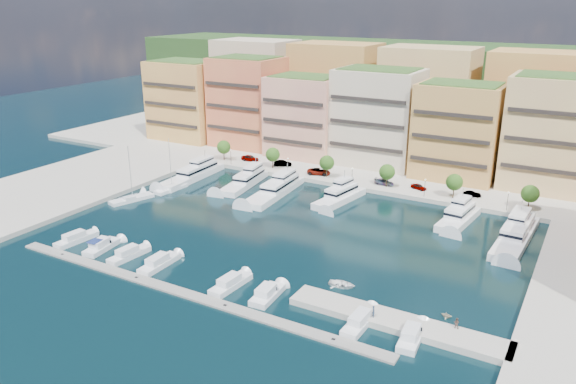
# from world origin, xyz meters

# --- Properties ---
(ground) EXTENTS (400.00, 400.00, 0.00)m
(ground) POSITION_xyz_m (0.00, 0.00, 0.00)
(ground) COLOR black
(ground) RESTS_ON ground
(north_quay) EXTENTS (220.00, 64.00, 2.00)m
(north_quay) POSITION_xyz_m (0.00, 62.00, 0.00)
(north_quay) COLOR #9E998E
(north_quay) RESTS_ON ground
(west_quay) EXTENTS (34.00, 76.00, 2.00)m
(west_quay) POSITION_xyz_m (-62.00, -8.00, 0.00)
(west_quay) COLOR #9E998E
(west_quay) RESTS_ON ground
(hillside) EXTENTS (240.00, 40.00, 58.00)m
(hillside) POSITION_xyz_m (0.00, 110.00, 0.00)
(hillside) COLOR #193716
(hillside) RESTS_ON ground
(south_pontoon) EXTENTS (72.00, 2.20, 0.35)m
(south_pontoon) POSITION_xyz_m (-3.00, -30.00, 0.00)
(south_pontoon) COLOR gray
(south_pontoon) RESTS_ON ground
(finger_pier) EXTENTS (32.00, 5.00, 2.00)m
(finger_pier) POSITION_xyz_m (30.00, -22.00, 0.00)
(finger_pier) COLOR #9E998E
(finger_pier) RESTS_ON ground
(apartment_0) EXTENTS (22.00, 16.50, 24.80)m
(apartment_0) POSITION_xyz_m (-66.00, 49.99, 13.31)
(apartment_0) COLOR gold
(apartment_0) RESTS_ON north_quay
(apartment_1) EXTENTS (20.00, 16.50, 26.80)m
(apartment_1) POSITION_xyz_m (-44.00, 51.99, 14.31)
(apartment_1) COLOR #DE864A
(apartment_1) RESTS_ON north_quay
(apartment_2) EXTENTS (20.00, 15.50, 22.80)m
(apartment_2) POSITION_xyz_m (-23.00, 49.99, 12.31)
(apartment_2) COLOR #DEA57C
(apartment_2) RESTS_ON north_quay
(apartment_3) EXTENTS (22.00, 16.50, 25.80)m
(apartment_3) POSITION_xyz_m (-2.00, 51.99, 13.81)
(apartment_3) COLOR beige
(apartment_3) RESTS_ON north_quay
(apartment_4) EXTENTS (20.00, 15.50, 23.80)m
(apartment_4) POSITION_xyz_m (20.00, 49.99, 12.81)
(apartment_4) COLOR #C08548
(apartment_4) RESTS_ON north_quay
(apartment_5) EXTENTS (22.00, 16.50, 26.80)m
(apartment_5) POSITION_xyz_m (42.00, 51.99, 14.31)
(apartment_5) COLOR tan
(apartment_5) RESTS_ON north_quay
(backblock_0) EXTENTS (26.00, 18.00, 30.00)m
(backblock_0) POSITION_xyz_m (-55.00, 74.00, 16.00)
(backblock_0) COLOR beige
(backblock_0) RESTS_ON north_quay
(backblock_1) EXTENTS (26.00, 18.00, 30.00)m
(backblock_1) POSITION_xyz_m (-25.00, 74.00, 16.00)
(backblock_1) COLOR #C08548
(backblock_1) RESTS_ON north_quay
(backblock_2) EXTENTS (26.00, 18.00, 30.00)m
(backblock_2) POSITION_xyz_m (5.00, 74.00, 16.00)
(backblock_2) COLOR tan
(backblock_2) RESTS_ON north_quay
(backblock_3) EXTENTS (26.00, 18.00, 30.00)m
(backblock_3) POSITION_xyz_m (35.00, 74.00, 16.00)
(backblock_3) COLOR gold
(backblock_3) RESTS_ON north_quay
(tree_0) EXTENTS (3.80, 3.80, 5.65)m
(tree_0) POSITION_xyz_m (-40.00, 33.50, 4.74)
(tree_0) COLOR #473323
(tree_0) RESTS_ON north_quay
(tree_1) EXTENTS (3.80, 3.80, 5.65)m
(tree_1) POSITION_xyz_m (-24.00, 33.50, 4.74)
(tree_1) COLOR #473323
(tree_1) RESTS_ON north_quay
(tree_2) EXTENTS (3.80, 3.80, 5.65)m
(tree_2) POSITION_xyz_m (-8.00, 33.50, 4.74)
(tree_2) COLOR #473323
(tree_2) RESTS_ON north_quay
(tree_3) EXTENTS (3.80, 3.80, 5.65)m
(tree_3) POSITION_xyz_m (8.00, 33.50, 4.74)
(tree_3) COLOR #473323
(tree_3) RESTS_ON north_quay
(tree_4) EXTENTS (3.80, 3.80, 5.65)m
(tree_4) POSITION_xyz_m (24.00, 33.50, 4.74)
(tree_4) COLOR #473323
(tree_4) RESTS_ON north_quay
(tree_5) EXTENTS (3.80, 3.80, 5.65)m
(tree_5) POSITION_xyz_m (40.00, 33.50, 4.74)
(tree_5) COLOR #473323
(tree_5) RESTS_ON north_quay
(lamppost_0) EXTENTS (0.30, 0.30, 4.20)m
(lamppost_0) POSITION_xyz_m (-36.00, 31.20, 3.83)
(lamppost_0) COLOR black
(lamppost_0) RESTS_ON north_quay
(lamppost_1) EXTENTS (0.30, 0.30, 4.20)m
(lamppost_1) POSITION_xyz_m (-18.00, 31.20, 3.83)
(lamppost_1) COLOR black
(lamppost_1) RESTS_ON north_quay
(lamppost_2) EXTENTS (0.30, 0.30, 4.20)m
(lamppost_2) POSITION_xyz_m (0.00, 31.20, 3.83)
(lamppost_2) COLOR black
(lamppost_2) RESTS_ON north_quay
(lamppost_3) EXTENTS (0.30, 0.30, 4.20)m
(lamppost_3) POSITION_xyz_m (18.00, 31.20, 3.83)
(lamppost_3) COLOR black
(lamppost_3) RESTS_ON north_quay
(lamppost_4) EXTENTS (0.30, 0.30, 4.20)m
(lamppost_4) POSITION_xyz_m (36.00, 31.20, 3.83)
(lamppost_4) COLOR black
(lamppost_4) RESTS_ON north_quay
(yacht_0) EXTENTS (5.68, 23.05, 7.30)m
(yacht_0) POSITION_xyz_m (-38.70, 18.52, 1.21)
(yacht_0) COLOR white
(yacht_0) RESTS_ON ground
(yacht_1) EXTENTS (7.05, 19.40, 7.30)m
(yacht_1) POSITION_xyz_m (-23.86, 20.27, 1.09)
(yacht_1) COLOR white
(yacht_1) RESTS_ON ground
(yacht_2) EXTENTS (6.72, 23.11, 7.30)m
(yacht_2) POSITION_xyz_m (-13.91, 18.56, 1.21)
(yacht_2) COLOR white
(yacht_2) RESTS_ON ground
(yacht_3) EXTENTS (6.65, 16.89, 7.30)m
(yacht_3) POSITION_xyz_m (1.45, 21.47, 1.21)
(yacht_3) COLOR white
(yacht_3) RESTS_ON ground
(yacht_5) EXTENTS (6.10, 15.78, 7.30)m
(yacht_5) POSITION_xyz_m (28.19, 21.95, 1.21)
(yacht_5) COLOR white
(yacht_5) RESTS_ON ground
(yacht_6) EXTENTS (5.96, 23.60, 7.30)m
(yacht_6) POSITION_xyz_m (39.99, 18.28, 1.21)
(yacht_6) COLOR white
(yacht_6) RESTS_ON ground
(cruiser_0) EXTENTS (3.09, 8.72, 2.55)m
(cruiser_0) POSITION_xyz_m (-32.78, -24.59, 0.55)
(cruiser_0) COLOR silver
(cruiser_0) RESTS_ON ground
(cruiser_1) EXTENTS (3.73, 8.04, 2.66)m
(cruiser_1) POSITION_xyz_m (-25.90, -24.60, 0.57)
(cruiser_1) COLOR silver
(cruiser_1) RESTS_ON ground
(cruiser_2) EXTENTS (3.10, 8.55, 2.55)m
(cruiser_2) POSITION_xyz_m (-19.05, -24.59, 0.55)
(cruiser_2) COLOR silver
(cruiser_2) RESTS_ON ground
(cruiser_3) EXTENTS (2.76, 8.68, 2.55)m
(cruiser_3) POSITION_xyz_m (-11.92, -24.59, 0.55)
(cruiser_3) COLOR silver
(cruiser_3) RESTS_ON ground
(cruiser_5) EXTENTS (3.13, 8.56, 2.55)m
(cruiser_5) POSITION_xyz_m (3.15, -24.59, 0.55)
(cruiser_5) COLOR silver
(cruiser_5) RESTS_ON ground
(cruiser_6) EXTENTS (3.35, 7.40, 2.55)m
(cruiser_6) POSITION_xyz_m (10.06, -24.58, 0.55)
(cruiser_6) COLOR silver
(cruiser_6) RESTS_ON ground
(cruiser_8) EXTENTS (2.70, 8.62, 2.55)m
(cruiser_8) POSITION_xyz_m (25.61, -24.59, 0.55)
(cruiser_8) COLOR silver
(cruiser_8) RESTS_ON ground
(cruiser_9) EXTENTS (3.18, 7.80, 2.55)m
(cruiser_9) POSITION_xyz_m (33.11, -24.58, 0.55)
(cruiser_9) COLOR silver
(cruiser_9) RESTS_ON ground
(sailboat_1) EXTENTS (5.82, 10.61, 13.20)m
(sailboat_1) POSITION_xyz_m (-40.38, -2.27, 0.31)
(sailboat_1) COLOR white
(sailboat_1) RESTS_ON ground
(sailboat_2) EXTENTS (3.61, 9.16, 13.20)m
(sailboat_2) POSITION_xyz_m (-37.42, 7.87, 0.31)
(sailboat_2) COLOR white
(sailboat_2) RESTS_ON ground
(tender_3) EXTENTS (1.75, 1.55, 0.87)m
(tender_3) POSITION_xyz_m (35.72, -16.44, 0.43)
(tender_3) COLOR beige
(tender_3) RESTS_ON ground
(tender_0) EXTENTS (4.74, 3.68, 0.90)m
(tender_0) POSITION_xyz_m (18.65, -15.51, 0.45)
(tender_0) COLOR white
(tender_0) RESTS_ON ground
(car_0) EXTENTS (5.11, 2.31, 1.70)m
(car_0) POSITION_xyz_m (-33.25, 36.43, 1.85)
(car_0) COLOR gray
(car_0) RESTS_ON north_quay
(car_1) EXTENTS (5.05, 3.41, 1.58)m
(car_1) POSITION_xyz_m (-22.63, 36.46, 1.79)
(car_1) COLOR gray
(car_1) RESTS_ON north_quay
(car_2) EXTENTS (6.48, 4.23, 1.66)m
(car_2) POSITION_xyz_m (-10.60, 34.30, 1.83)
(car_2) COLOR gray
(car_2) RESTS_ON north_quay
(car_3) EXTENTS (4.80, 1.95, 1.39)m
(car_3) POSITION_xyz_m (6.96, 34.80, 1.70)
(car_3) COLOR gray
(car_3) RESTS_ON north_quay
(car_4) EXTENTS (4.20, 2.79, 1.33)m
(car_4) POSITION_xyz_m (15.37, 35.51, 1.66)
(car_4) COLOR gray
(car_4) RESTS_ON north_quay
(car_5) EXTENTS (4.26, 2.78, 1.33)m
(car_5) POSITION_xyz_m (27.59, 36.30, 1.66)
(car_5) COLOR gray
(car_5) RESTS_ON north_quay
(person_0) EXTENTS (0.72, 0.78, 1.79)m
(person_0) POSITION_xyz_m (26.96, -23.08, 1.89)
(person_0) COLOR #293A52
(person_0) RESTS_ON finger_pier
(person_1) EXTENTS (0.81, 0.64, 1.62)m
(person_1) POSITION_xyz_m (37.94, -20.18, 1.81)
(person_1) COLOR brown
(person_1) RESTS_ON finger_pier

